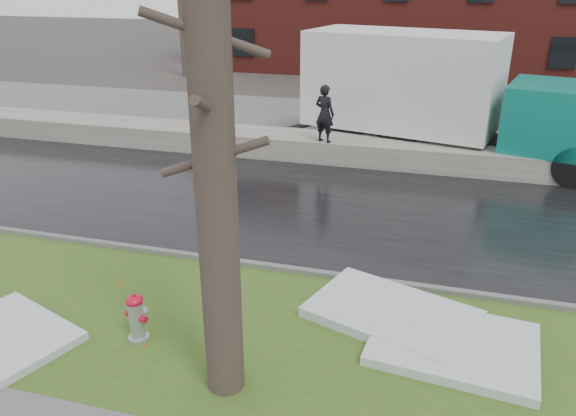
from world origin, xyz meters
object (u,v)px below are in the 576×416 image
(box_truck, at_px, (439,93))
(worker, at_px, (325,114))
(tree, at_px, (214,163))
(fire_hydrant, at_px, (136,315))

(box_truck, xyz_separation_m, worker, (-3.36, -1.95, -0.44))
(worker, bearing_deg, tree, 114.66)
(fire_hydrant, distance_m, box_truck, 12.81)
(tree, xyz_separation_m, box_truck, (2.52, 12.59, -1.42))
(fire_hydrant, relative_size, worker, 0.49)
(fire_hydrant, bearing_deg, tree, -3.80)
(worker, bearing_deg, box_truck, -129.62)
(tree, bearing_deg, worker, 94.47)
(tree, xyz_separation_m, worker, (-0.83, 10.64, -1.86))
(box_truck, bearing_deg, worker, -136.44)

